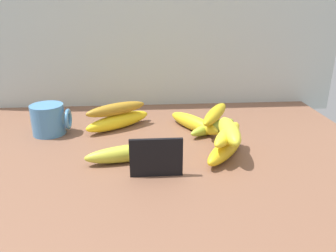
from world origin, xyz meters
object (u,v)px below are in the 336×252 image
Objects in this scene: banana_5 at (116,109)px; banana_3 at (118,121)px; banana_8 at (229,131)px; banana_6 at (215,114)px; banana_7 at (228,134)px; banana_2 at (131,153)px; coffee_mug at (49,119)px; banana_4 at (194,123)px; banana_0 at (225,149)px; banana_1 at (213,127)px; chalkboard_sign at (156,159)px.

banana_3 is at bearing 53.06° from banana_5.
banana_5 is 33.56cm from banana_8.
banana_7 is at bearing -92.17° from banana_6.
banana_2 is 22.59cm from banana_7.
banana_2 is 1.37× the size of banana_8.
banana_6 is at bearing 89.83° from banana_8.
banana_6 is (27.06, -4.10, 2.89)cm from banana_3.
coffee_mug is 29.17cm from banana_2.
banana_0 is at bearing -75.33° from banana_4.
banana_6 is 16.69cm from banana_7.
coffee_mug is at bearing 157.87° from banana_0.
banana_2 is at bearing -144.85° from banana_1.
banana_5 is at bearing 142.93° from banana_7.
banana_1 is at bearing 88.69° from banana_0.
chalkboard_sign is 9.37cm from banana_2.
chalkboard_sign is at bearing -42.14° from coffee_mug.
coffee_mug is 39.89cm from banana_4.
banana_5 is (-26.46, 20.49, 3.92)cm from banana_0.
banana_3 is (18.50, 2.87, -2.02)cm from coffee_mug.
coffee_mug is 48.17cm from banana_0.
banana_8 is at bearing 26.20° from chalkboard_sign.
banana_5 is at bearing 144.72° from banana_8.
banana_5 reaches higher than banana_1.
banana_5 reaches higher than banana_6.
banana_0 is at bearing -37.75° from banana_5.
banana_4 is (11.61, 25.55, -1.83)cm from chalkboard_sign.
banana_7 is (0.35, 0.23, 3.73)cm from banana_0.
chalkboard_sign reaches higher than banana_7.
chalkboard_sign is at bearing -52.65° from banana_2.
chalkboard_sign is 0.65× the size of banana_1.
banana_2 is (22.66, -18.24, -2.18)cm from coffee_mug.
banana_7 is 0.99× the size of banana_8.
banana_8 reaches higher than banana_3.
banana_1 is 27.60cm from banana_5.
banana_2 is at bearing -143.40° from banana_6.
banana_0 is (16.35, 7.41, -1.84)cm from chalkboard_sign.
banana_3 is (-26.43, 5.42, 0.50)cm from banana_1.
banana_1 is 5.73cm from banana_4.
banana_1 is 0.91× the size of banana_6.
banana_5 reaches higher than banana_7.
banana_8 reaches higher than banana_1.
banana_1 is 26.99cm from banana_3.
banana_0 is (44.58, -18.13, -2.13)cm from coffee_mug.
banana_8 is at bearing -90.17° from banana_6.
banana_1 is 27.25cm from banana_2.
chalkboard_sign is at bearing -71.10° from banana_3.
banana_1 is at bearing -115.24° from banana_6.
chalkboard_sign is 28.12cm from banana_4.
coffee_mug is at bearing 141.16° from banana_2.
banana_4 is (39.83, 0.01, -2.12)cm from coffee_mug.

